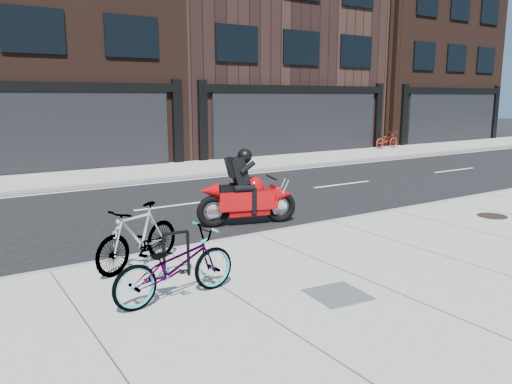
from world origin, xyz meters
TOP-DOWN VIEW (x-y plane):
  - ground at (0.00, 0.00)m, footprint 120.00×120.00m
  - sidewalk_near at (0.00, -5.00)m, footprint 60.00×6.00m
  - sidewalk_far at (0.00, 7.75)m, footprint 60.00×3.50m
  - building_mideast at (10.00, 14.50)m, footprint 12.00×10.00m
  - building_east at (22.00, 14.50)m, footprint 10.00×10.00m
  - bike_rack at (-2.40, -3.37)m, footprint 0.44×0.07m
  - bicycle_front at (-2.75, -4.14)m, footprint 1.90×0.82m
  - bicycle_rear at (-2.72, -2.60)m, footprint 1.80×1.15m
  - motorcycle at (0.62, -0.80)m, footprint 2.31×1.03m
  - bicycle_far at (15.35, 8.66)m, footprint 1.75×0.71m
  - manhole_cover at (5.48, -3.69)m, footprint 0.80×0.80m
  - utility_grate at (-0.77, -5.26)m, footprint 0.82×0.82m

SIDE VIEW (x-z plane):
  - ground at x=0.00m, z-range 0.00..0.00m
  - sidewalk_near at x=0.00m, z-range 0.00..0.13m
  - sidewalk_far at x=0.00m, z-range 0.00..0.13m
  - manhole_cover at x=5.48m, z-range 0.13..0.15m
  - utility_grate at x=-0.77m, z-range 0.13..0.15m
  - bike_rack at x=-2.40m, z-range 0.19..0.93m
  - bicycle_far at x=15.35m, z-range 0.13..1.03m
  - bicycle_front at x=-2.75m, z-range 0.13..1.10m
  - bicycle_rear at x=-2.72m, z-range 0.13..1.18m
  - motorcycle at x=0.62m, z-range -0.17..1.60m
  - building_mideast at x=10.00m, z-range 0.00..12.50m
  - building_east at x=22.00m, z-range 0.00..13.00m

